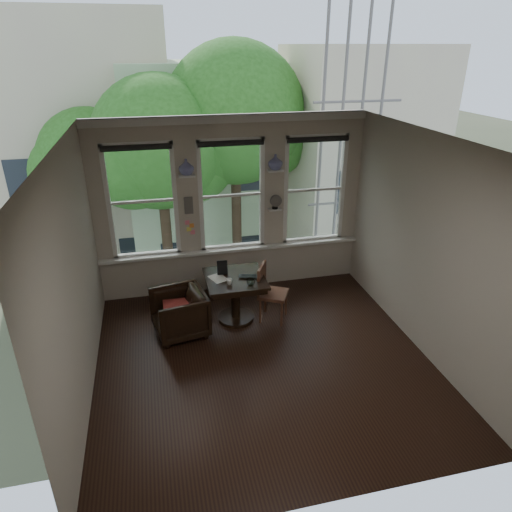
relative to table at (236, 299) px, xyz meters
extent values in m
plane|color=black|center=(0.17, -1.11, -0.38)|extent=(4.50, 4.50, 0.00)
plane|color=silver|center=(0.17, -1.11, 2.62)|extent=(4.50, 4.50, 0.00)
plane|color=#BEB1A2|center=(0.17, 1.14, 1.12)|extent=(4.50, 0.00, 4.50)
plane|color=#BEB1A2|center=(0.17, -3.36, 1.12)|extent=(4.50, 0.00, 4.50)
plane|color=#BEB1A2|center=(-2.08, -1.11, 1.12)|extent=(0.00, 4.50, 4.50)
plane|color=#BEB1A2|center=(2.42, -1.11, 1.12)|extent=(0.00, 4.50, 4.50)
cube|color=white|center=(-0.55, 1.04, 1.73)|extent=(0.26, 0.16, 0.03)
cube|color=white|center=(0.90, 1.04, 1.73)|extent=(0.26, 0.16, 0.03)
cube|color=#59544F|center=(-0.55, 1.07, 1.23)|extent=(0.14, 0.06, 0.28)
imported|color=silver|center=(-0.55, 1.04, 1.86)|extent=(0.24, 0.24, 0.25)
imported|color=silver|center=(0.90, 1.04, 1.86)|extent=(0.24, 0.24, 0.25)
imported|color=black|center=(-0.89, -0.19, -0.03)|extent=(0.89, 0.87, 0.70)
cube|color=maroon|center=(-0.89, -0.19, 0.08)|extent=(0.45, 0.45, 0.06)
imported|color=black|center=(0.19, -0.09, 0.39)|extent=(0.35, 0.28, 0.02)
imported|color=white|center=(-0.12, -0.19, 0.42)|extent=(0.09, 0.09, 0.08)
imported|color=white|center=(0.18, -0.29, 0.42)|extent=(0.13, 0.13, 0.10)
cube|color=black|center=(-0.17, 0.16, 0.48)|extent=(0.16, 0.09, 0.22)
cube|color=silver|center=(-0.26, 0.03, 0.38)|extent=(0.31, 0.36, 0.00)
camera|label=1|loc=(-1.09, -6.08, 3.60)|focal=32.00mm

